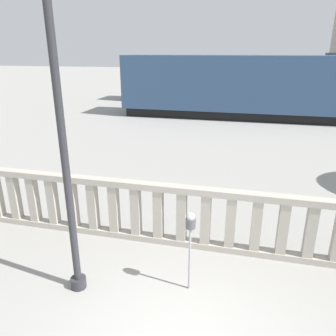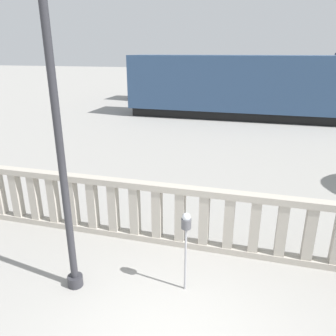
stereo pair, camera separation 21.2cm
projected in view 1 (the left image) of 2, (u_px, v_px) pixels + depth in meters
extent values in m
cube|color=#ADA599|center=(205.00, 245.00, 7.12)|extent=(12.97, 0.24, 0.14)
cube|color=#ADA599|center=(207.00, 192.00, 6.70)|extent=(12.97, 0.24, 0.14)
cube|color=#ADA599|center=(15.00, 197.00, 7.97)|extent=(0.20, 0.20, 1.12)
cube|color=#ADA599|center=(34.00, 199.00, 7.85)|extent=(0.20, 0.20, 1.12)
cube|color=#ADA599|center=(53.00, 201.00, 7.73)|extent=(0.20, 0.20, 1.12)
cube|color=#ADA599|center=(73.00, 204.00, 7.61)|extent=(0.20, 0.20, 1.12)
cube|color=#ADA599|center=(93.00, 206.00, 7.50)|extent=(0.20, 0.20, 1.12)
cube|color=#ADA599|center=(114.00, 208.00, 7.38)|extent=(0.20, 0.20, 1.12)
cube|color=#ADA599|center=(136.00, 211.00, 7.26)|extent=(0.20, 0.20, 1.12)
cube|color=#ADA599|center=(158.00, 214.00, 7.15)|extent=(0.20, 0.20, 1.12)
cube|color=#ADA599|center=(182.00, 216.00, 7.03)|extent=(0.20, 0.20, 1.12)
cube|color=#ADA599|center=(206.00, 219.00, 6.91)|extent=(0.20, 0.20, 1.12)
cube|color=#ADA599|center=(230.00, 222.00, 6.79)|extent=(0.20, 0.20, 1.12)
cube|color=#ADA599|center=(256.00, 225.00, 6.68)|extent=(0.20, 0.20, 1.12)
cube|color=#ADA599|center=(283.00, 228.00, 6.56)|extent=(0.20, 0.20, 1.12)
cube|color=#ADA599|center=(310.00, 231.00, 6.44)|extent=(0.20, 0.20, 1.12)
cylinder|color=#2D2D33|center=(79.00, 282.00, 5.92)|extent=(0.27, 0.27, 0.20)
cylinder|color=#2D2D33|center=(59.00, 112.00, 4.88)|extent=(0.12, 0.12, 5.98)
cylinder|color=#99999E|center=(190.00, 259.00, 5.72)|extent=(0.04, 0.04, 1.24)
cylinder|color=#4C4C51|center=(191.00, 223.00, 5.48)|extent=(0.17, 0.17, 0.17)
sphere|color=#B2B7BC|center=(191.00, 217.00, 5.43)|extent=(0.15, 0.15, 0.15)
cube|color=black|center=(268.00, 115.00, 20.43)|extent=(17.94, 2.29, 0.55)
cube|color=navy|center=(271.00, 84.00, 19.79)|extent=(18.30, 2.86, 3.24)
cube|color=black|center=(236.00, 100.00, 26.78)|extent=(18.05, 2.23, 0.55)
cube|color=navy|center=(238.00, 79.00, 26.22)|extent=(18.42, 2.79, 2.75)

